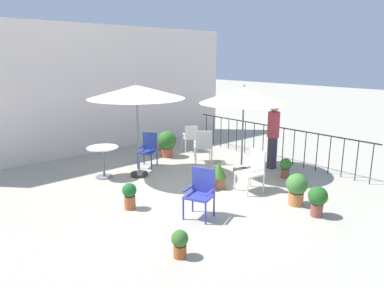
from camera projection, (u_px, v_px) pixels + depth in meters
ground_plane at (196, 183)px, 8.54m from camera, size 60.00×60.00×0.00m
villa_facade at (104, 89)px, 11.25m from camera, size 9.82×0.30×3.93m
terrace_railing at (273, 137)px, 10.33m from camera, size 0.03×5.97×1.01m
patio_umbrella_0 at (136, 93)px, 8.56m from camera, size 2.36×2.36×2.36m
patio_umbrella_1 at (244, 96)px, 8.89m from camera, size 2.24×2.24×2.29m
cafe_table_0 at (103, 156)px, 8.82m from camera, size 0.77×0.77×0.78m
patio_chair_0 at (190, 136)px, 11.34m from camera, size 0.60×0.63×0.85m
patio_chair_1 at (253, 169)px, 7.93m from camera, size 0.57×0.56×0.94m
patio_chair_2 at (201, 190)px, 6.65m from camera, size 0.59×0.62×0.93m
patio_chair_3 at (148, 148)px, 9.75m from camera, size 0.65×0.63×0.93m
patio_chair_4 at (203, 144)px, 10.01m from camera, size 0.68×0.68×0.97m
potted_plant_0 at (167, 142)px, 10.70m from camera, size 0.57×0.57×0.80m
potted_plant_1 at (162, 144)px, 11.48m from camera, size 0.28×0.28×0.43m
potted_plant_2 at (219, 174)px, 8.14m from camera, size 0.36×0.36×0.61m
potted_plant_3 at (180, 242)px, 5.32m from camera, size 0.26×0.26×0.44m
potted_plant_4 at (318, 199)px, 6.67m from camera, size 0.37×0.38×0.59m
potted_plant_5 at (286, 167)px, 8.85m from camera, size 0.29×0.29×0.50m
potted_plant_6 at (130, 195)px, 7.02m from camera, size 0.29×0.29×0.53m
potted_plant_7 at (297, 187)px, 7.18m from camera, size 0.44×0.44×0.67m
standing_person at (273, 135)px, 9.51m from camera, size 0.45×0.45×1.77m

